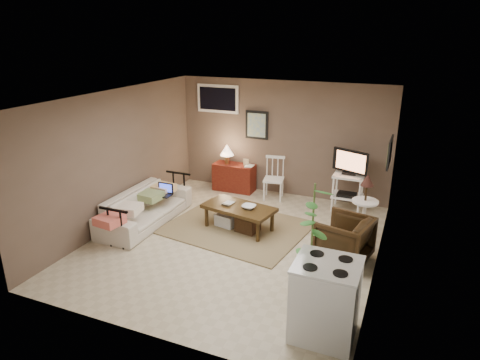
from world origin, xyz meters
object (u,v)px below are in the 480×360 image
at_px(side_table, 365,199).
at_px(tv_stand, 349,179).
at_px(spindle_chair, 274,180).
at_px(sofa, 145,202).
at_px(potted_plant, 312,239).
at_px(armchair, 344,237).
at_px(red_console, 233,175).
at_px(coffee_table, 239,216).
at_px(stove, 325,300).

bearing_deg(side_table, tv_stand, 111.60).
bearing_deg(tv_stand, spindle_chair, 178.78).
bearing_deg(sofa, potted_plant, -109.15).
xyz_separation_m(side_table, armchair, (-0.19, -0.84, -0.33)).
distance_m(spindle_chair, tv_stand, 1.53).
height_order(red_console, side_table, side_table).
bearing_deg(side_table, coffee_table, -166.87).
height_order(red_console, tv_stand, tv_stand).
bearing_deg(tv_stand, stove, -84.42).
xyz_separation_m(red_console, armchair, (2.75, -2.14, 0.03)).
relative_size(coffee_table, side_table, 1.16).
height_order(sofa, armchair, sofa).
relative_size(coffee_table, sofa, 0.66).
bearing_deg(red_console, potted_plant, -52.81).
xyz_separation_m(coffee_table, side_table, (2.06, 0.48, 0.45)).
relative_size(tv_stand, side_table, 1.05).
bearing_deg(armchair, red_console, -114.26).
xyz_separation_m(tv_stand, potted_plant, (0.04, -3.17, 0.23)).
bearing_deg(sofa, spindle_chair, -40.86).
distance_m(tv_stand, armchair, 2.02).
bearing_deg(tv_stand, potted_plant, -89.29).
xyz_separation_m(sofa, armchair, (3.55, 0.03, -0.02)).
height_order(tv_stand, side_table, tv_stand).
bearing_deg(potted_plant, sofa, 160.85).
distance_m(spindle_chair, potted_plant, 3.59).
xyz_separation_m(red_console, tv_stand, (2.48, -0.15, 0.28)).
height_order(side_table, stove, side_table).
xyz_separation_m(coffee_table, stove, (1.98, -2.18, 0.21)).
xyz_separation_m(coffee_table, red_console, (-0.87, 1.78, 0.10)).
relative_size(sofa, stove, 2.16).
bearing_deg(stove, potted_plant, 117.69).
bearing_deg(red_console, stove, -54.20).
xyz_separation_m(sofa, tv_stand, (3.29, 2.01, 0.24)).
height_order(coffee_table, stove, stove).
xyz_separation_m(spindle_chair, potted_plant, (1.56, -3.20, 0.46)).
bearing_deg(side_table, spindle_chair, 149.14).
relative_size(sofa, spindle_chair, 2.31).
height_order(spindle_chair, stove, stove).
xyz_separation_m(coffee_table, potted_plant, (1.65, -1.54, 0.61)).
bearing_deg(tv_stand, red_console, 176.48).
bearing_deg(red_console, tv_stand, -3.52).
height_order(coffee_table, red_console, red_console).
bearing_deg(armchair, sofa, -75.91).
bearing_deg(spindle_chair, side_table, -30.86).
xyz_separation_m(spindle_chair, armchair, (1.78, -2.01, -0.03)).
distance_m(sofa, spindle_chair, 2.71).
distance_m(red_console, side_table, 3.23).
bearing_deg(red_console, sofa, -110.40).
relative_size(coffee_table, red_console, 1.29).
xyz_separation_m(sofa, stove, (3.66, -1.79, 0.07)).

